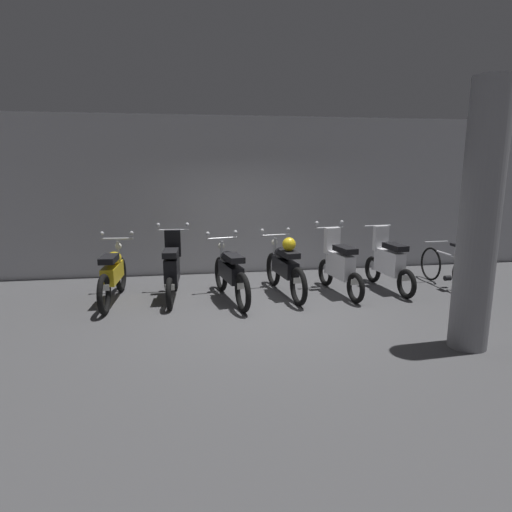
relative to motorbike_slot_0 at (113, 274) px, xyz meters
name	(u,v)px	position (x,y,z in m)	size (l,w,h in m)	color
ground_plane	(266,311)	(2.50, -0.93, -0.49)	(80.00, 80.00, 0.00)	#4C4C4F
back_wall	(243,196)	(2.50, 1.92, 1.17)	(16.00, 0.30, 3.32)	#ADADB2
motorbike_slot_0	(113,274)	(0.00, 0.00, 0.00)	(0.59, 1.95, 1.15)	black
motorbike_slot_1	(172,269)	(1.00, 0.02, 0.04)	(0.59, 1.68, 1.29)	black
motorbike_slot_2	(230,273)	(2.00, -0.25, 0.00)	(0.62, 1.93, 1.15)	black
motorbike_slot_3	(285,266)	(3.00, -0.07, 0.04)	(0.59, 1.94, 1.15)	black
motorbike_slot_4	(339,265)	(4.00, -0.14, 0.04)	(0.58, 1.68, 1.29)	black
motorbike_slot_5	(388,262)	(5.00, -0.04, 0.03)	(0.56, 1.68, 1.18)	black
bicycle	(447,269)	(6.20, -0.07, -0.13)	(0.50, 1.73, 0.89)	black
support_pillar	(480,219)	(4.82, -2.74, 1.17)	(0.48, 0.48, 3.32)	gray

